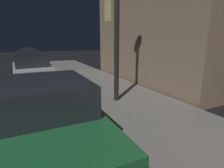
% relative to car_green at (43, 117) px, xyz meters
% --- Properties ---
extents(car_green, '(2.12, 4.05, 1.43)m').
position_rel_car_green_xyz_m(car_green, '(0.00, 0.00, 0.00)').
color(car_green, '#19592D').
rests_on(car_green, ground).
extents(car_silver, '(2.14, 4.40, 1.43)m').
position_rel_car_green_xyz_m(car_silver, '(-0.00, 6.61, 0.02)').
color(car_silver, '#B7B7BF').
rests_on(car_silver, ground).
extents(car_blue, '(2.13, 4.05, 1.43)m').
position_rel_car_green_xyz_m(car_blue, '(-0.00, 12.27, 0.01)').
color(car_blue, navy).
rests_on(car_blue, ground).
extents(car_white, '(1.98, 4.20, 1.43)m').
position_rel_car_green_xyz_m(car_white, '(0.00, 18.95, 0.01)').
color(car_white, silver).
rests_on(car_white, ground).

